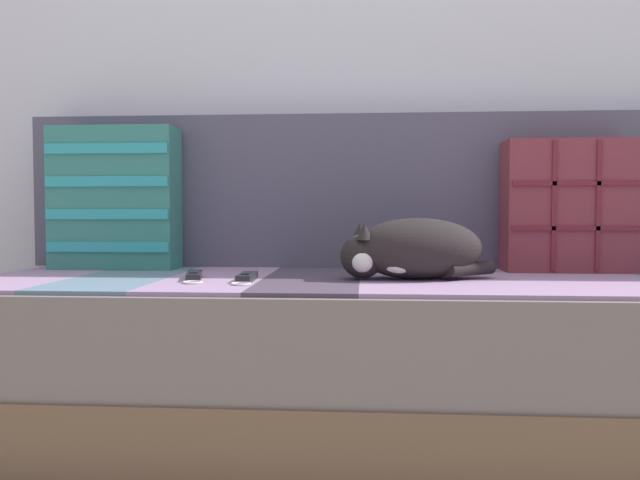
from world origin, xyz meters
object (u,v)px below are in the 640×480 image
at_px(sleeping_cat, 410,250).
at_px(game_remote_far, 194,276).
at_px(couch, 360,356).
at_px(throw_pillow_quilted, 568,206).
at_px(game_remote_near, 247,278).
at_px(throw_pillow_striped, 116,198).

relative_size(sleeping_cat, game_remote_far, 2.07).
relative_size(couch, throw_pillow_quilted, 5.63).
bearing_deg(game_remote_near, throw_pillow_quilted, 19.87).
height_order(couch, game_remote_near, game_remote_near).
xyz_separation_m(throw_pillow_quilted, sleeping_cat, (-0.47, -0.24, -0.11)).
height_order(throw_pillow_striped, game_remote_far, throw_pillow_striped).
relative_size(throw_pillow_striped, sleeping_cat, 1.06).
height_order(sleeping_cat, game_remote_far, sleeping_cat).
relative_size(couch, game_remote_far, 10.95).
bearing_deg(game_remote_far, game_remote_near, -9.44).
bearing_deg(sleeping_cat, game_remote_near, -169.62).
bearing_deg(game_remote_far, throw_pillow_striped, 137.70).
bearing_deg(game_remote_near, throw_pillow_striped, 145.56).
height_order(throw_pillow_quilted, throw_pillow_striped, throw_pillow_striped).
bearing_deg(throw_pillow_quilted, throw_pillow_striped, -179.98).
bearing_deg(couch, throw_pillow_striped, 166.33).
distance_m(couch, game_remote_near, 0.38).
distance_m(couch, game_remote_far, 0.49).
xyz_separation_m(couch, throw_pillow_quilted, (0.60, 0.18, 0.40)).
bearing_deg(throw_pillow_quilted, game_remote_near, -160.13).
bearing_deg(game_remote_far, sleeping_cat, 5.39).
height_order(throw_pillow_quilted, game_remote_far, throw_pillow_quilted).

